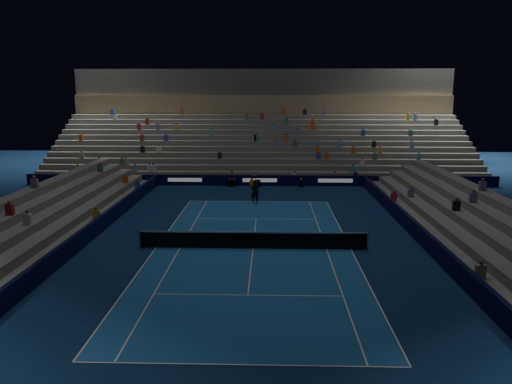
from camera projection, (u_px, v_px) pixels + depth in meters
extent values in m
plane|color=#0C2348|center=(253.00, 248.00, 27.37)|extent=(90.00, 90.00, 0.00)
cube|color=#1B5699|center=(253.00, 248.00, 27.37)|extent=(10.97, 23.77, 0.01)
cube|color=black|center=(260.00, 180.00, 45.37)|extent=(44.00, 0.25, 1.00)
cube|color=black|center=(427.00, 241.00, 27.00)|extent=(0.25, 37.00, 1.00)
cube|color=black|center=(82.00, 238.00, 27.54)|extent=(0.25, 37.00, 1.00)
cube|color=slate|center=(260.00, 181.00, 46.40)|extent=(44.00, 1.00, 0.50)
cube|color=slate|center=(260.00, 177.00, 47.33)|extent=(44.00, 1.00, 1.00)
cube|color=slate|center=(260.00, 173.00, 48.26)|extent=(44.00, 1.00, 1.50)
cube|color=slate|center=(261.00, 168.00, 49.18)|extent=(44.00, 1.00, 2.00)
cube|color=slate|center=(261.00, 165.00, 50.11)|extent=(44.00, 1.00, 2.50)
cube|color=slate|center=(261.00, 161.00, 51.04)|extent=(44.00, 1.00, 3.00)
cube|color=slate|center=(261.00, 157.00, 51.97)|extent=(44.00, 1.00, 3.50)
cube|color=slate|center=(261.00, 154.00, 52.89)|extent=(44.00, 1.00, 4.00)
cube|color=slate|center=(262.00, 150.00, 53.82)|extent=(44.00, 1.00, 4.50)
cube|color=slate|center=(262.00, 147.00, 54.75)|extent=(44.00, 1.00, 5.00)
cube|color=slate|center=(262.00, 144.00, 55.68)|extent=(44.00, 1.00, 5.50)
cube|color=slate|center=(262.00, 141.00, 56.60)|extent=(44.00, 1.00, 6.00)
cube|color=#8A7755|center=(262.00, 105.00, 56.84)|extent=(44.00, 0.60, 2.20)
cube|color=#434341|center=(262.00, 82.00, 57.68)|extent=(44.00, 2.40, 3.00)
cube|color=slate|center=(442.00, 246.00, 27.03)|extent=(1.00, 37.00, 0.50)
cube|color=slate|center=(460.00, 242.00, 26.95)|extent=(1.00, 37.00, 1.00)
cube|color=slate|center=(479.00, 238.00, 26.87)|extent=(1.00, 37.00, 1.50)
cube|color=slate|center=(498.00, 233.00, 26.79)|extent=(1.00, 37.00, 2.00)
cube|color=slate|center=(68.00, 243.00, 27.61)|extent=(1.00, 37.00, 0.50)
cube|color=slate|center=(51.00, 238.00, 27.59)|extent=(1.00, 37.00, 1.00)
cube|color=slate|center=(33.00, 234.00, 27.56)|extent=(1.00, 37.00, 1.50)
cube|color=slate|center=(15.00, 229.00, 27.54)|extent=(1.00, 37.00, 2.00)
cylinder|color=#B2B2B7|center=(140.00, 238.00, 27.43)|extent=(0.10, 0.10, 1.10)
cylinder|color=#B2B2B7|center=(368.00, 240.00, 27.08)|extent=(0.10, 0.10, 1.10)
cube|color=black|center=(253.00, 241.00, 27.28)|extent=(12.80, 0.03, 0.90)
cube|color=white|center=(253.00, 232.00, 27.18)|extent=(12.80, 0.04, 0.08)
imported|color=black|center=(255.00, 192.00, 38.14)|extent=(0.71, 0.50, 1.85)
cube|color=black|center=(257.00, 183.00, 44.97)|extent=(0.60, 0.68, 0.63)
cylinder|color=black|center=(257.00, 182.00, 44.48)|extent=(0.24, 0.38, 0.16)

